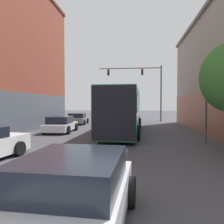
# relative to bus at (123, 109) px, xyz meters

# --- Properties ---
(lane_center_line) EXTENTS (0.14, 45.81, 0.01)m
(lane_center_line) POSITION_rel_bus_xyz_m (-1.29, -0.69, -1.89)
(lane_center_line) COLOR silver
(lane_center_line) RESTS_ON ground_plane
(bus) EXTENTS (3.09, 11.32, 3.38)m
(bus) POSITION_rel_bus_xyz_m (0.00, 0.00, 0.00)
(bus) COLOR #145133
(bus) RESTS_ON ground_plane
(hatchback_foreground) EXTENTS (2.33, 4.26, 1.37)m
(hatchback_foreground) POSITION_rel_bus_xyz_m (-0.12, -13.69, -1.24)
(hatchback_foreground) COLOR silver
(hatchback_foreground) RESTS_ON ground_plane
(parked_car_left_near) EXTENTS (2.22, 3.95, 1.30)m
(parked_car_left_near) POSITION_rel_bus_xyz_m (-5.10, -0.06, -1.27)
(parked_car_left_near) COLOR silver
(parked_car_left_near) RESTS_ON ground_plane
(parked_car_left_mid) EXTENTS (2.33, 3.98, 1.27)m
(parked_car_left_mid) POSITION_rel_bus_xyz_m (-5.69, 7.34, -1.29)
(parked_car_left_mid) COLOR slate
(parked_car_left_mid) RESTS_ON ground_plane
(traffic_signal_gantry) EXTENTS (8.38, 0.36, 7.42)m
(traffic_signal_gantry) POSITION_rel_bus_xyz_m (2.02, 12.21, 3.45)
(traffic_signal_gantry) COLOR #514C47
(traffic_signal_gantry) RESTS_ON ground_plane
(street_lamp) EXTENTS (0.32, 0.32, 3.84)m
(street_lamp) POSITION_rel_bus_xyz_m (5.04, -4.33, 0.37)
(street_lamp) COLOR #47474C
(street_lamp) RESTS_ON ground_plane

